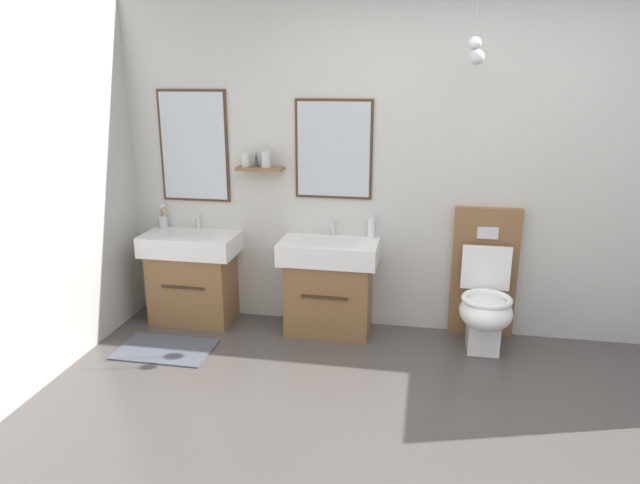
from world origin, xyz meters
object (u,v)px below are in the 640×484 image
at_px(toilet, 484,296).
at_px(soap_dispenser, 371,228).
at_px(toothbrush_cup, 163,221).
at_px(vanity_sink_right, 329,284).
at_px(vanity_sink_left, 193,275).

bearing_deg(toilet, soap_dispenser, 168.73).
relative_size(toilet, toothbrush_cup, 4.99).
bearing_deg(toilet, toothbrush_cup, 176.40).
distance_m(toilet, soap_dispenser, 0.97).
height_order(toilet, toothbrush_cup, toilet).
bearing_deg(vanity_sink_right, toilet, -1.03).
bearing_deg(toothbrush_cup, soap_dispenser, 0.33).
bearing_deg(toilet, vanity_sink_right, 178.97).
xyz_separation_m(vanity_sink_left, vanity_sink_right, (1.11, 0.00, 0.00)).
bearing_deg(vanity_sink_left, toilet, -0.53).
height_order(vanity_sink_left, vanity_sink_right, same).
distance_m(vanity_sink_left, vanity_sink_right, 1.11).
bearing_deg(vanity_sink_left, vanity_sink_right, 0.00).
distance_m(vanity_sink_right, soap_dispenser, 0.54).
distance_m(vanity_sink_left, soap_dispenser, 1.48).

